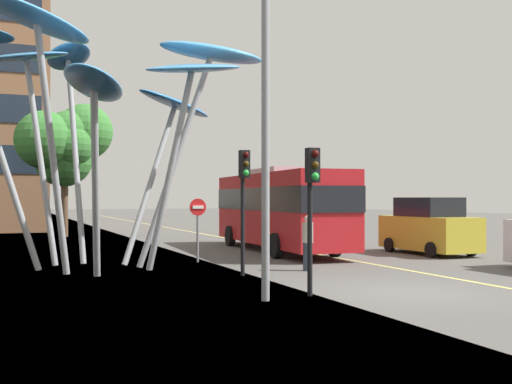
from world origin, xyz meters
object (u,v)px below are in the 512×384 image
traffic_light_kerb_near (312,189)px  street_lamp (280,76)px  no_entry_sign (198,220)px  traffic_light_kerb_far (244,185)px  pedestrian (308,243)px  car_parked_mid (429,227)px  red_bus (279,206)px  leaf_sculpture (103,76)px

traffic_light_kerb_near → street_lamp: bearing=-170.1°
no_entry_sign → street_lamp: bearing=-94.5°
traffic_light_kerb_far → pedestrian: size_ratio=2.12×
car_parked_mid → no_entry_sign: size_ratio=2.00×
street_lamp → pedestrian: street_lamp is taller
traffic_light_kerb_near → street_lamp: street_lamp is taller
red_bus → traffic_light_kerb_far: bearing=-120.5°
traffic_light_kerb_near → car_parked_mid: 12.60m
red_bus → pedestrian: 7.42m
red_bus → traffic_light_kerb_near: bearing=-110.4°
red_bus → street_lamp: 13.35m
red_bus → car_parked_mid: bearing=-34.7°
leaf_sculpture → street_lamp: size_ratio=1.43×
traffic_light_kerb_far → car_parked_mid: bearing=22.9°
traffic_light_kerb_near → pedestrian: traffic_light_kerb_near is taller
traffic_light_kerb_far → street_lamp: (-0.78, -4.31, 2.36)m
traffic_light_kerb_far → car_parked_mid: (9.57, 4.03, -1.58)m
traffic_light_kerb_near → pedestrian: bearing=64.5°
traffic_light_kerb_near → pedestrian: 5.44m
car_parked_mid → red_bus: bearing=145.3°
traffic_light_kerb_far → no_entry_sign: 4.47m
red_bus → pedestrian: bearing=-106.8°
street_lamp → pedestrian: size_ratio=4.57×
traffic_light_kerb_near → no_entry_sign: bearing=91.4°
red_bus → pedestrian: size_ratio=6.53×
car_parked_mid → pedestrian: (-7.23, -3.50, -0.20)m
leaf_sculpture → no_entry_sign: (3.42, 0.83, -4.71)m
leaf_sculpture → pedestrian: (5.86, -2.96, -5.35)m
traffic_light_kerb_far → no_entry_sign: size_ratio=1.63×
traffic_light_kerb_near → traffic_light_kerb_far: (-0.10, 4.15, 0.17)m
red_bus → car_parked_mid: (5.10, -3.53, -0.86)m
car_parked_mid → traffic_light_kerb_far: bearing=-157.1°
no_entry_sign → traffic_light_kerb_near: bearing=-88.6°
leaf_sculpture → traffic_light_kerb_far: bearing=-44.7°
red_bus → traffic_light_kerb_far: (-4.47, -7.57, 0.72)m
red_bus → traffic_light_kerb_far: 8.82m
red_bus → traffic_light_kerb_near: (-4.36, -11.72, 0.56)m
pedestrian → traffic_light_kerb_far: bearing=-167.1°
leaf_sculpture → traffic_light_kerb_near: bearing=-64.6°
traffic_light_kerb_near → no_entry_sign: size_ratio=1.52×
red_bus → car_parked_mid: 6.27m
street_lamp → no_entry_sign: 9.34m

